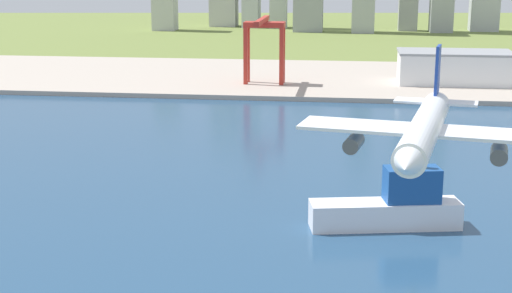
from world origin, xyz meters
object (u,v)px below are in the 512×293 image
at_px(port_crane_red, 264,36).
at_px(warehouse_main, 454,67).
at_px(airplane_landing, 424,131).
at_px(ferry_boat, 393,206).

height_order(port_crane_red, warehouse_main, port_crane_red).
bearing_deg(airplane_landing, ferry_boat, 89.50).
distance_m(port_crane_red, warehouse_main, 104.94).
bearing_deg(warehouse_main, port_crane_red, -170.89).
height_order(airplane_landing, port_crane_red, airplane_landing).
relative_size(airplane_landing, ferry_boat, 1.11).
xyz_separation_m(airplane_landing, ferry_boat, (0.70, 80.04, -37.70)).
height_order(ferry_boat, port_crane_red, port_crane_red).
bearing_deg(airplane_landing, warehouse_main, 81.90).
bearing_deg(ferry_boat, airplane_landing, -90.50).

